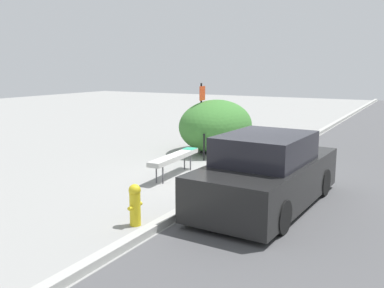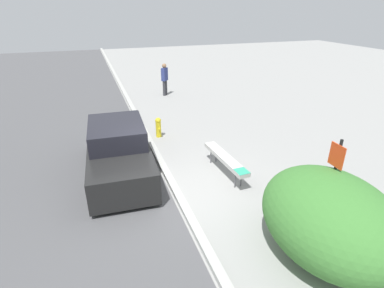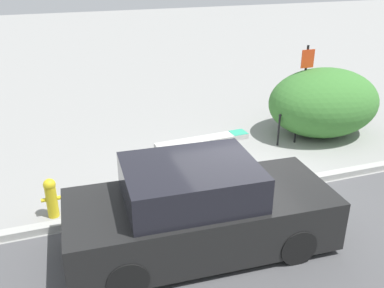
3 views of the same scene
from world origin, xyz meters
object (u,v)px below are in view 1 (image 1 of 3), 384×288
(bench, at_px, (174,157))
(bike_rack, at_px, (207,143))
(sign_post, at_px, (201,111))
(fire_hydrant, at_px, (135,203))
(parked_car_near, at_px, (267,174))

(bench, relative_size, bike_rack, 2.68)
(bench, bearing_deg, sign_post, 11.97)
(bench, distance_m, bike_rack, 2.34)
(bench, height_order, sign_post, sign_post)
(bike_rack, xyz_separation_m, fire_hydrant, (-5.68, -1.45, -0.09))
(bench, bearing_deg, fire_hydrant, -163.31)
(fire_hydrant, bearing_deg, bench, 19.99)
(sign_post, height_order, parked_car_near, sign_post)
(bench, relative_size, parked_car_near, 0.52)
(bike_rack, bearing_deg, fire_hydrant, -165.71)
(bike_rack, xyz_separation_m, sign_post, (0.77, 0.62, 0.88))
(sign_post, height_order, fire_hydrant, sign_post)
(bench, height_order, bike_rack, bike_rack)
(parked_car_near, bearing_deg, bike_rack, 44.93)
(parked_car_near, bearing_deg, sign_post, 44.38)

